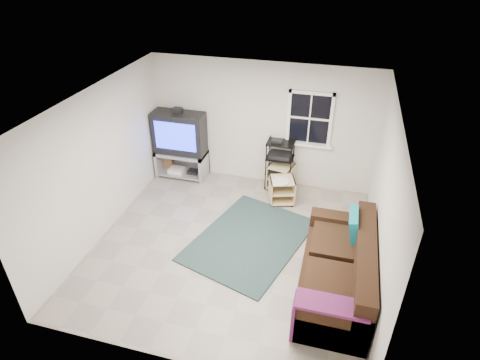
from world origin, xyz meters
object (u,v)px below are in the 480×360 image
(sofa, at_px, (339,272))
(tv_unit, at_px, (180,140))
(av_rack, at_px, (279,168))
(side_table_left, at_px, (281,175))
(side_table_right, at_px, (281,188))

(sofa, bearing_deg, tv_unit, 144.07)
(av_rack, relative_size, side_table_left, 1.97)
(tv_unit, height_order, av_rack, tv_unit)
(side_table_right, bearing_deg, tv_unit, 169.53)
(tv_unit, height_order, side_table_left, tv_unit)
(tv_unit, xyz_separation_m, side_table_left, (2.20, 0.07, -0.58))
(av_rack, height_order, side_table_right, av_rack)
(side_table_left, bearing_deg, side_table_right, -79.68)
(sofa, bearing_deg, side_table_left, 116.78)
(tv_unit, relative_size, side_table_left, 2.87)
(tv_unit, distance_m, side_table_left, 2.28)
(tv_unit, xyz_separation_m, av_rack, (2.15, 0.07, -0.40))
(tv_unit, bearing_deg, av_rack, 1.97)
(side_table_left, bearing_deg, tv_unit, -178.05)
(side_table_left, relative_size, sofa, 0.25)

